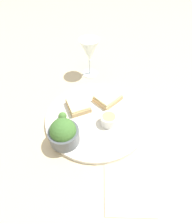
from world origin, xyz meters
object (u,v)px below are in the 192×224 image
(cheese_toast_far, at_px, (78,105))
(napkin, at_px, (129,189))
(salad_bowl, at_px, (64,133))
(cheese_toast_near, at_px, (108,98))
(sauce_ramekin, at_px, (109,119))
(wine_glass, at_px, (89,51))

(cheese_toast_far, relative_size, napkin, 0.72)
(salad_bowl, height_order, cheese_toast_near, salad_bowl)
(salad_bowl, distance_m, sauce_ramekin, 0.15)
(sauce_ramekin, height_order, cheese_toast_near, sauce_ramekin)
(salad_bowl, height_order, sauce_ramekin, salad_bowl)
(salad_bowl, bearing_deg, cheese_toast_near, -27.71)
(salad_bowl, xyz_separation_m, napkin, (-0.11, -0.21, -0.05))
(salad_bowl, distance_m, cheese_toast_far, 0.14)
(sauce_ramekin, xyz_separation_m, cheese_toast_near, (0.11, 0.02, -0.01))
(sauce_ramekin, xyz_separation_m, napkin, (-0.20, -0.08, -0.03))
(napkin, bearing_deg, salad_bowl, 62.46)
(sauce_ramekin, relative_size, cheese_toast_far, 0.50)
(sauce_ramekin, height_order, cheese_toast_far, sauce_ramekin)
(sauce_ramekin, relative_size, wine_glass, 0.34)
(cheese_toast_near, height_order, cheese_toast_far, same)
(salad_bowl, height_order, wine_glass, wine_glass)
(cheese_toast_near, height_order, napkin, cheese_toast_near)
(salad_bowl, bearing_deg, napkin, -117.54)
(cheese_toast_near, bearing_deg, wine_glass, 31.14)
(cheese_toast_far, bearing_deg, wine_glass, 1.32)
(salad_bowl, xyz_separation_m, cheese_toast_near, (0.20, -0.10, -0.02))
(cheese_toast_far, xyz_separation_m, napkin, (-0.25, -0.20, -0.02))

